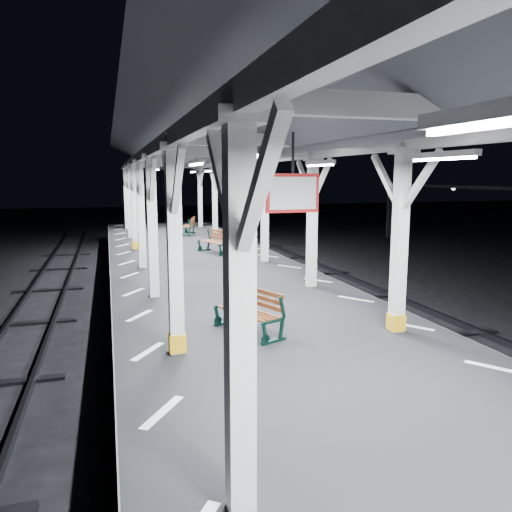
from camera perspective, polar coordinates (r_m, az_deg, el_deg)
name	(u,v)px	position (r m, az deg, el deg)	size (l,w,h in m)	color
ground	(344,457)	(7.49, 10.07, -21.66)	(120.00, 120.00, 0.00)	black
platform	(345,423)	(7.25, 10.19, -18.26)	(6.00, 50.00, 1.00)	black
hazard_stripes_left	(162,412)	(6.40, -10.65, -17.12)	(1.00, 48.00, 0.01)	silver
hazard_stripes_right	(496,368)	(8.37, 25.77, -11.47)	(1.00, 48.00, 0.01)	silver
canopy	(356,115)	(6.48, 11.33, 15.57)	(5.40, 49.00, 4.65)	silver
bench_mid	(252,310)	(9.11, -0.49, -6.14)	(1.05, 1.56, 0.79)	black
bench_far	(216,241)	(18.57, -4.55, 1.73)	(1.05, 1.65, 0.84)	black
bench_extra	(189,226)	(24.61, -7.62, 3.47)	(1.00, 1.65, 0.84)	black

